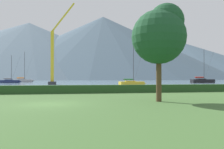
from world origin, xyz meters
TOP-DOWN VIEW (x-y plane):
  - ground_plane at (0.00, 0.00)m, footprint 1000.00×1000.00m
  - harbor_water at (0.00, 137.00)m, footprint 320.00×246.00m
  - hedge_line at (0.00, 11.00)m, footprint 80.00×1.20m
  - sailboat_slip_0 at (-16.75, 78.06)m, footprint 7.94×2.36m
  - sailboat_slip_1 at (15.65, 35.44)m, footprint 6.83×2.58m
  - sailboat_slip_2 at (-18.94, 67.12)m, footprint 7.13×2.80m
  - sailboat_slip_5 at (46.55, 55.84)m, footprint 9.04×3.12m
  - park_tree at (8.38, 0.22)m, footprint 4.28×4.28m
  - dock_crane at (-2.98, 45.15)m, footprint 6.78×2.00m
  - distant_hill_west_ridge at (-49.96, 286.49)m, footprint 328.88×328.88m
  - distant_hill_central_peak at (43.57, 280.77)m, footprint 313.96×313.96m
  - distant_hill_east_ridge at (44.09, 402.81)m, footprint 226.87×226.87m
  - distant_hill_far_shoulder at (169.53, 320.69)m, footprint 300.41×300.41m

SIDE VIEW (x-z plane):
  - ground_plane at x=0.00m, z-range 0.00..0.00m
  - harbor_water at x=0.00m, z-range 0.00..0.00m
  - hedge_line at x=0.00m, z-range 0.00..0.96m
  - sailboat_slip_1 at x=15.65m, z-range -4.34..5.49m
  - sailboat_slip_2 at x=-18.94m, z-range -4.16..5.34m
  - sailboat_slip_0 at x=-16.75m, z-range -5.32..6.68m
  - sailboat_slip_5 at x=46.55m, z-range -5.04..6.53m
  - park_tree at x=8.38m, z-range 1.46..9.22m
  - dock_crane at x=-2.98m, z-range -4.23..17.57m
  - distant_hill_east_ridge at x=44.09m, z-range 0.00..42.14m
  - distant_hill_far_shoulder at x=169.53m, z-range 0.00..58.47m
  - distant_hill_west_ridge at x=-49.96m, z-range 0.00..70.85m
  - distant_hill_central_peak at x=43.57m, z-range 0.00..81.36m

